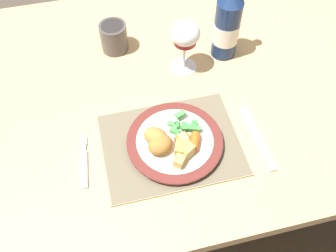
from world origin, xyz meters
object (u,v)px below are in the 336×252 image
Objects in this scene: fork at (85,166)px; drinking_cup at (114,37)px; wine_glass at (185,36)px; bottle at (227,25)px; table_knife at (260,143)px; dining_table at (168,105)px; dinner_plate at (175,142)px.

drinking_cup reaches higher than fork.
bottle reaches higher than wine_glass.
fork is 0.72× the size of table_knife.
fork is 0.49× the size of bottle.
table_knife is at bearing -53.45° from dining_table.
bottle is (0.13, 0.03, -0.01)m from wine_glass.
drinking_cup is at bearing 123.09° from dining_table.
fork is at bearing -141.53° from dining_table.
dining_table is 0.31m from table_knife.
dinner_plate is 1.46× the size of wine_glass.
drinking_cup is (-0.18, 0.12, -0.07)m from wine_glass.
drinking_cup is (-0.29, 0.41, 0.04)m from table_knife.
drinking_cup is (0.13, 0.38, 0.04)m from fork.
dining_table is at bearing 81.35° from dinner_plate.
fork is at bearing -140.66° from wine_glass.
dining_table is 10.00× the size of fork.
fork is 1.65× the size of drinking_cup.
bottle is at bearing 14.11° from wine_glass.
dining_table is at bearing -137.25° from wine_glass.
fork is at bearing -146.79° from bottle.
table_knife is 0.51m from drinking_cup.
fork is 0.41m from wine_glass.
wine_glass is at bearing 39.34° from fork.
drinking_cup is (-0.12, 0.18, 0.13)m from dining_table.
dining_table is 0.22m from dinner_plate.
fork is (-0.25, -0.20, 0.09)m from dining_table.
fork is 0.53m from bottle.
dining_table is 7.17× the size of table_knife.
table_knife is 0.34m from bottle.
wine_glass is (-0.12, 0.29, 0.11)m from table_knife.
bottle is 0.32m from drinking_cup.
dinner_plate reaches higher than table_knife.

